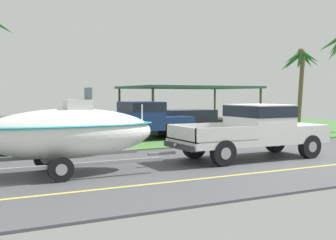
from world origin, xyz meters
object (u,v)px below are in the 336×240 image
(parked_sedan_far, at_px, (190,123))
(carport_awning, at_px, (188,88))
(pickup_truck_towing, at_px, (258,128))
(palm_tree_mid, at_px, (300,65))
(parked_sedan_near, at_px, (39,135))
(parked_pickup_background, at_px, (140,119))
(boat_on_trailer, at_px, (69,133))

(parked_sedan_far, height_order, carport_awning, carport_awning)
(pickup_truck_towing, bearing_deg, palm_tree_mid, 41.00)
(parked_sedan_far, height_order, palm_tree_mid, palm_tree_mid)
(parked_sedan_near, xyz_separation_m, palm_tree_mid, (18.49, 5.74, 3.50))
(parked_sedan_far, bearing_deg, pickup_truck_towing, -103.26)
(parked_pickup_background, height_order, parked_sedan_near, parked_pickup_background)
(parked_sedan_near, xyz_separation_m, carport_awning, (10.53, 7.21, 1.91))
(parked_sedan_near, relative_size, carport_awning, 0.55)
(boat_on_trailer, xyz_separation_m, parked_sedan_near, (0.04, 4.72, -0.45))
(parked_pickup_background, height_order, palm_tree_mid, palm_tree_mid)
(pickup_truck_towing, relative_size, parked_sedan_near, 1.30)
(pickup_truck_towing, distance_m, palm_tree_mid, 16.24)
(parked_pickup_background, bearing_deg, parked_sedan_near, -157.28)
(pickup_truck_towing, distance_m, parked_pickup_background, 6.97)
(boat_on_trailer, bearing_deg, carport_awning, 48.45)
(parked_sedan_near, distance_m, palm_tree_mid, 19.67)
(parked_sedan_near, bearing_deg, parked_sedan_far, 20.71)
(pickup_truck_towing, xyz_separation_m, parked_sedan_near, (-6.46, 4.72, -0.35))
(parked_pickup_background, bearing_deg, boat_on_trailer, -126.57)
(pickup_truck_towing, xyz_separation_m, boat_on_trailer, (-6.51, -0.00, 0.10))
(boat_on_trailer, distance_m, parked_sedan_far, 11.48)
(parked_pickup_background, distance_m, parked_sedan_near, 5.45)
(parked_sedan_far, xyz_separation_m, palm_tree_mid, (10.17, 2.59, 3.50))
(parked_sedan_far, bearing_deg, parked_pickup_background, -162.45)
(parked_sedan_near, xyz_separation_m, parked_sedan_far, (8.32, 3.14, 0.00))
(carport_awning, height_order, palm_tree_mid, palm_tree_mid)
(parked_sedan_near, bearing_deg, palm_tree_mid, 17.24)
(boat_on_trailer, bearing_deg, parked_sedan_near, 89.49)
(pickup_truck_towing, height_order, carport_awning, carport_awning)
(parked_pickup_background, relative_size, parked_sedan_near, 1.31)
(palm_tree_mid, bearing_deg, parked_pickup_background, -164.90)
(carport_awning, bearing_deg, parked_pickup_background, -137.17)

